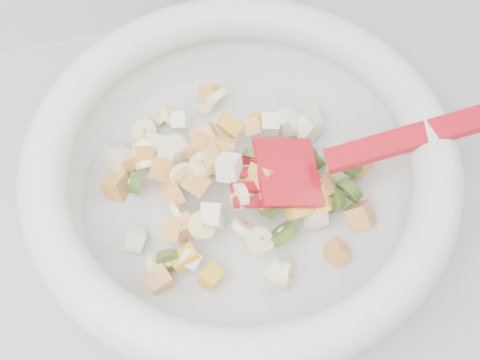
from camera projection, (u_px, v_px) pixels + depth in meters
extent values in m
cube|color=#9B9AA0|center=(214.00, 333.00, 1.02)|extent=(2.00, 0.60, 0.90)
cylinder|color=silver|center=(240.00, 199.00, 0.63)|extent=(0.33, 0.33, 0.02)
torus|color=silver|center=(240.00, 159.00, 0.56)|extent=(0.41, 0.41, 0.05)
cylinder|color=beige|center=(243.00, 227.00, 0.56)|extent=(0.02, 0.03, 0.03)
cylinder|color=beige|center=(183.00, 175.00, 0.59)|extent=(0.04, 0.02, 0.04)
cylinder|color=beige|center=(169.00, 115.00, 0.65)|extent=(0.02, 0.04, 0.03)
cylinder|color=beige|center=(202.00, 225.00, 0.56)|extent=(0.03, 0.03, 0.03)
cylinder|color=beige|center=(260.00, 241.00, 0.56)|extent=(0.04, 0.03, 0.02)
cylinder|color=beige|center=(338.00, 169.00, 0.61)|extent=(0.04, 0.02, 0.04)
cylinder|color=beige|center=(156.00, 265.00, 0.56)|extent=(0.02, 0.03, 0.03)
cylinder|color=beige|center=(201.00, 166.00, 0.58)|extent=(0.03, 0.04, 0.03)
cylinder|color=beige|center=(144.00, 151.00, 0.62)|extent=(0.03, 0.03, 0.02)
cylinder|color=beige|center=(175.00, 143.00, 0.62)|extent=(0.03, 0.03, 0.02)
cylinder|color=beige|center=(143.00, 131.00, 0.64)|extent=(0.03, 0.03, 0.03)
cylinder|color=beige|center=(205.00, 164.00, 0.59)|extent=(0.03, 0.03, 0.04)
cylinder|color=beige|center=(206.00, 105.00, 0.66)|extent=(0.03, 0.03, 0.03)
cylinder|color=beige|center=(299.00, 191.00, 0.59)|extent=(0.03, 0.03, 0.04)
cylinder|color=beige|center=(239.00, 197.00, 0.56)|extent=(0.02, 0.03, 0.03)
cylinder|color=beige|center=(287.00, 275.00, 0.56)|extent=(0.02, 0.03, 0.03)
cylinder|color=beige|center=(354.00, 161.00, 0.62)|extent=(0.01, 0.03, 0.03)
cylinder|color=beige|center=(218.00, 97.00, 0.66)|extent=(0.03, 0.03, 0.03)
cylinder|color=beige|center=(148.00, 165.00, 0.61)|extent=(0.03, 0.02, 0.03)
cylinder|color=beige|center=(184.00, 121.00, 0.64)|extent=(0.02, 0.03, 0.03)
cylinder|color=beige|center=(163.00, 115.00, 0.66)|extent=(0.03, 0.03, 0.03)
cylinder|color=beige|center=(177.00, 212.00, 0.58)|extent=(0.01, 0.03, 0.03)
cylinder|color=beige|center=(354.00, 153.00, 0.63)|extent=(0.03, 0.03, 0.04)
cube|color=#EB994A|center=(197.00, 180.00, 0.58)|extent=(0.04, 0.04, 0.04)
cube|color=#EB994A|center=(223.00, 151.00, 0.60)|extent=(0.03, 0.04, 0.04)
cube|color=#EB994A|center=(216.00, 159.00, 0.59)|extent=(0.03, 0.03, 0.03)
cube|color=#EB994A|center=(253.00, 126.00, 0.63)|extent=(0.02, 0.03, 0.03)
cube|color=#EB994A|center=(360.00, 216.00, 0.60)|extent=(0.03, 0.03, 0.04)
cube|color=#EB994A|center=(116.00, 186.00, 0.62)|extent=(0.03, 0.04, 0.03)
cube|color=#EB994A|center=(263.00, 176.00, 0.57)|extent=(0.04, 0.03, 0.03)
cube|color=#EB994A|center=(127.00, 161.00, 0.63)|extent=(0.02, 0.03, 0.02)
cube|color=#EB994A|center=(266.00, 198.00, 0.57)|extent=(0.03, 0.02, 0.03)
cube|color=#EB994A|center=(144.00, 155.00, 0.62)|extent=(0.03, 0.03, 0.03)
cube|color=#EB994A|center=(336.00, 252.00, 0.57)|extent=(0.03, 0.03, 0.03)
cube|color=#EB994A|center=(199.00, 148.00, 0.60)|extent=(0.03, 0.03, 0.03)
cube|color=#EB994A|center=(321.00, 189.00, 0.59)|extent=(0.03, 0.03, 0.03)
cube|color=#EB994A|center=(172.00, 194.00, 0.58)|extent=(0.02, 0.03, 0.03)
cube|color=#EB994A|center=(183.00, 227.00, 0.57)|extent=(0.02, 0.02, 0.02)
cube|color=#EB994A|center=(358.00, 161.00, 0.63)|extent=(0.04, 0.03, 0.04)
cube|color=#EB994A|center=(209.00, 94.00, 0.67)|extent=(0.03, 0.03, 0.03)
cube|color=#EB994A|center=(159.00, 277.00, 0.56)|extent=(0.03, 0.03, 0.02)
cube|color=#EB994A|center=(165.00, 172.00, 0.60)|extent=(0.04, 0.03, 0.04)
cube|color=#EB994A|center=(175.00, 232.00, 0.57)|extent=(0.03, 0.03, 0.03)
cube|color=#EB994A|center=(206.00, 136.00, 0.62)|extent=(0.03, 0.03, 0.04)
cylinder|color=#77A737|center=(315.00, 159.00, 0.61)|extent=(0.02, 0.03, 0.03)
cylinder|color=#77A737|center=(255.00, 156.00, 0.59)|extent=(0.03, 0.02, 0.03)
cylinder|color=#77A737|center=(168.00, 261.00, 0.56)|extent=(0.03, 0.02, 0.03)
cylinder|color=#77A737|center=(350.00, 190.00, 0.60)|extent=(0.03, 0.04, 0.04)
cylinder|color=#77A737|center=(332.00, 200.00, 0.59)|extent=(0.03, 0.04, 0.03)
cylinder|color=#77A737|center=(283.00, 234.00, 0.56)|extent=(0.04, 0.03, 0.04)
cylinder|color=#77A737|center=(310.00, 184.00, 0.59)|extent=(0.04, 0.02, 0.03)
cylinder|color=#77A737|center=(350.00, 165.00, 0.61)|extent=(0.03, 0.03, 0.03)
cylinder|color=#77A737|center=(287.00, 119.00, 0.64)|extent=(0.02, 0.03, 0.03)
cylinder|color=#77A737|center=(271.00, 206.00, 0.57)|extent=(0.03, 0.03, 0.03)
cylinder|color=#77A737|center=(134.00, 183.00, 0.60)|extent=(0.02, 0.03, 0.03)
cube|color=white|center=(308.00, 119.00, 0.65)|extent=(0.03, 0.03, 0.03)
cube|color=white|center=(213.00, 216.00, 0.57)|extent=(0.03, 0.03, 0.03)
cube|color=white|center=(189.00, 258.00, 0.56)|extent=(0.03, 0.03, 0.03)
cube|color=white|center=(270.00, 124.00, 0.63)|extent=(0.02, 0.03, 0.02)
cube|color=white|center=(229.00, 168.00, 0.57)|extent=(0.03, 0.03, 0.03)
cube|color=white|center=(339.00, 152.00, 0.62)|extent=(0.03, 0.03, 0.03)
cube|color=white|center=(134.00, 239.00, 0.58)|extent=(0.03, 0.03, 0.03)
cube|color=white|center=(180.00, 120.00, 0.64)|extent=(0.02, 0.03, 0.03)
cube|color=white|center=(120.00, 159.00, 0.62)|extent=(0.03, 0.03, 0.03)
cube|color=white|center=(307.00, 129.00, 0.64)|extent=(0.04, 0.03, 0.03)
cube|color=white|center=(288.00, 122.00, 0.64)|extent=(0.04, 0.03, 0.03)
cube|color=white|center=(275.00, 269.00, 0.55)|extent=(0.03, 0.03, 0.03)
cube|color=white|center=(174.00, 153.00, 0.61)|extent=(0.04, 0.03, 0.03)
cube|color=white|center=(316.00, 217.00, 0.58)|extent=(0.03, 0.02, 0.03)
cube|color=white|center=(158.00, 142.00, 0.63)|extent=(0.03, 0.03, 0.03)
cube|color=yellow|center=(320.00, 200.00, 0.58)|extent=(0.02, 0.03, 0.03)
cube|color=yellow|center=(262.00, 122.00, 0.64)|extent=(0.03, 0.02, 0.03)
cube|color=yellow|center=(211.00, 276.00, 0.56)|extent=(0.03, 0.03, 0.02)
cube|color=yellow|center=(185.00, 258.00, 0.56)|extent=(0.03, 0.03, 0.02)
cube|color=yellow|center=(299.00, 208.00, 0.57)|extent=(0.03, 0.03, 0.03)
cube|color=yellow|center=(229.00, 126.00, 0.62)|extent=(0.03, 0.03, 0.02)
cube|color=#B10F1A|center=(288.00, 172.00, 0.57)|extent=(0.07, 0.08, 0.03)
cube|color=#B10F1A|center=(241.00, 159.00, 0.58)|extent=(0.03, 0.01, 0.02)
cube|color=#B10F1A|center=(244.00, 173.00, 0.58)|extent=(0.03, 0.01, 0.02)
cube|color=#B10F1A|center=(246.00, 187.00, 0.57)|extent=(0.03, 0.01, 0.02)
cube|color=#B10F1A|center=(249.00, 202.00, 0.56)|extent=(0.03, 0.01, 0.02)
cube|color=#B10F1A|center=(441.00, 129.00, 0.55)|extent=(0.21, 0.05, 0.07)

